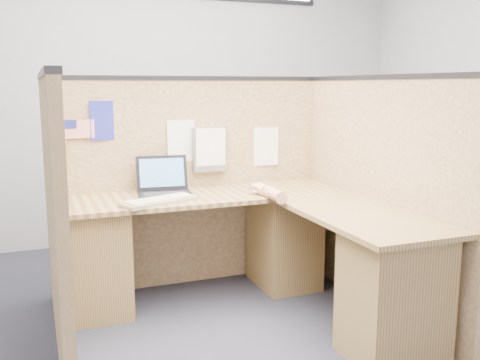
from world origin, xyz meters
name	(u,v)px	position (x,y,z in m)	size (l,w,h in m)	color
floor	(242,336)	(0.00, 0.00, 0.00)	(5.00, 5.00, 0.00)	black
wall_back	(154,92)	(0.00, 2.25, 1.40)	(5.00, 5.00, 0.00)	#999B9E
cubicle_partitions	(218,196)	(0.00, 0.43, 0.77)	(2.06, 1.83, 1.53)	brown
l_desk	(252,255)	(0.18, 0.29, 0.39)	(1.95, 1.75, 0.73)	brown
laptop	(163,186)	(-0.28, 0.76, 0.79)	(0.38, 0.37, 0.25)	black
keyboard	(160,201)	(-0.36, 0.50, 0.75)	(0.52, 0.32, 0.03)	gray
mouse	(259,190)	(0.34, 0.55, 0.75)	(0.12, 0.07, 0.05)	silver
hand_forearm	(269,192)	(0.35, 0.40, 0.77)	(0.12, 0.42, 0.09)	tan
blue_poster	(105,121)	(-0.62, 0.97, 1.23)	(0.20, 0.00, 0.27)	navy
american_flag	(76,131)	(-0.81, 0.96, 1.17)	(0.19, 0.01, 0.33)	olive
file_holder	(210,149)	(0.12, 0.94, 1.00)	(0.25, 0.05, 0.32)	slate
paper_left	(183,141)	(-0.07, 0.97, 1.07)	(0.24, 0.00, 0.30)	white
paper_right	(264,147)	(0.56, 0.97, 1.00)	(0.23, 0.00, 0.29)	white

